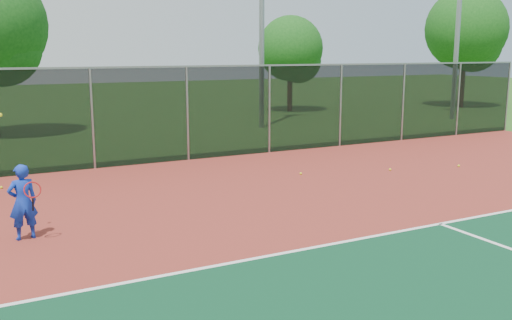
{
  "coord_description": "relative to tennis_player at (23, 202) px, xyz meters",
  "views": [
    {
      "loc": [
        -6.5,
        -5.14,
        3.49
      ],
      "look_at": [
        -1.19,
        5.0,
        1.3
      ],
      "focal_mm": 40.0,
      "sensor_mm": 36.0,
      "label": 1
    }
  ],
  "objects": [
    {
      "name": "ground",
      "position": [
        5.59,
        -5.95,
        -0.74
      ],
      "size": [
        120.0,
        120.0,
        0.0
      ],
      "primitive_type": "plane",
      "color": "#235117",
      "rests_on": "ground"
    },
    {
      "name": "court_apron",
      "position": [
        5.59,
        -3.95,
        -0.73
      ],
      "size": [
        30.0,
        20.0,
        0.02
      ],
      "primitive_type": "cube",
      "color": "maroon",
      "rests_on": "ground"
    },
    {
      "name": "fence_back",
      "position": [
        5.59,
        6.05,
        0.82
      ],
      "size": [
        30.0,
        0.06,
        3.03
      ],
      "color": "black",
      "rests_on": "court_apron"
    },
    {
      "name": "tennis_player",
      "position": [
        0.0,
        0.0,
        0.0
      ],
      "size": [
        0.59,
        0.62,
        2.38
      ],
      "color": "#1334B8",
      "rests_on": "court_apron"
    },
    {
      "name": "practice_ball_0",
      "position": [
        -0.11,
        4.55,
        -0.69
      ],
      "size": [
        0.07,
        0.07,
        0.07
      ],
      "primitive_type": "sphere",
      "color": "yellow",
      "rests_on": "court_apron"
    },
    {
      "name": "practice_ball_2",
      "position": [
        10.25,
        1.66,
        -0.69
      ],
      "size": [
        0.07,
        0.07,
        0.07
      ],
      "primitive_type": "sphere",
      "color": "yellow",
      "rests_on": "court_apron"
    },
    {
      "name": "practice_ball_3",
      "position": [
        7.6,
        2.41,
        -0.69
      ],
      "size": [
        0.07,
        0.07,
        0.07
      ],
      "primitive_type": "sphere",
      "color": "yellow",
      "rests_on": "court_apron"
    },
    {
      "name": "practice_ball_4",
      "position": [
        12.47,
        1.12,
        -0.69
      ],
      "size": [
        0.07,
        0.07,
        0.07
      ],
      "primitive_type": "sphere",
      "color": "yellow",
      "rests_on": "court_apron"
    },
    {
      "name": "tree_back_mid",
      "position": [
        16.57,
        17.72,
        2.74
      ],
      "size": [
        3.77,
        3.77,
        5.54
      ],
      "color": "#3A2315",
      "rests_on": "ground"
    },
    {
      "name": "tree_back_right",
      "position": [
        27.59,
        14.91,
        3.88
      ],
      "size": [
        5.01,
        5.01,
        7.36
      ],
      "color": "#3A2315",
      "rests_on": "ground"
    }
  ]
}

